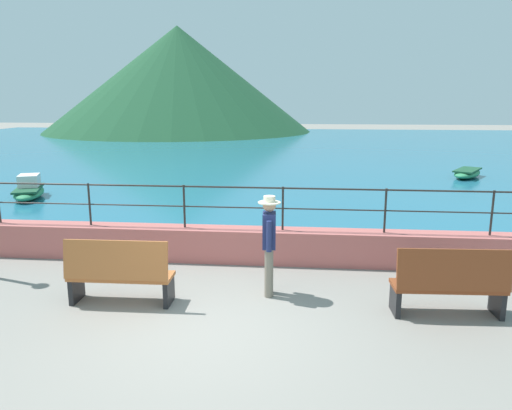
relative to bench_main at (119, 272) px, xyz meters
name	(u,v)px	position (x,y,z in m)	size (l,w,h in m)	color
ground_plane	(202,331)	(1.54, -0.81, -0.56)	(120.00, 120.00, 0.00)	gray
promenade_wall	(233,245)	(1.54, 2.39, -0.21)	(20.00, 0.56, 0.70)	#BC605B
railing	(233,199)	(1.54, 2.39, 0.77)	(18.44, 0.04, 0.90)	#282623
lake_water	(283,150)	(1.54, 25.03, -0.53)	(64.00, 44.32, 0.06)	#236B89
hill_main	(179,80)	(-9.88, 42.66, 4.66)	(26.94, 26.94, 10.45)	#1E4C2D
bench_main	(119,272)	(0.00, 0.00, 0.00)	(1.71, 0.59, 1.13)	#B76633
bench_far	(450,283)	(5.25, 0.06, 0.00)	(1.72, 0.64, 1.13)	brown
person_walking	(269,241)	(2.41, 0.65, 0.42)	(0.38, 0.57, 1.75)	slate
bollard	(425,268)	(5.21, 1.42, -0.26)	(0.24, 0.24, 0.61)	#4C4C51
boat_0	(29,190)	(-6.24, 8.01, -0.23)	(1.67, 2.47, 0.76)	#338C59
boat_2	(467,173)	(9.86, 13.93, -0.30)	(1.95, 2.44, 0.36)	#338C59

